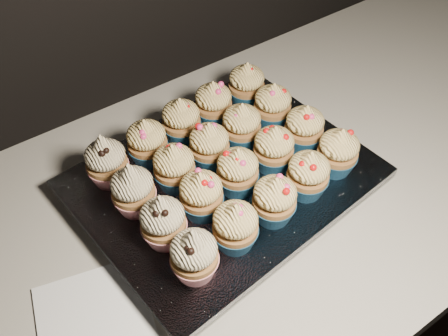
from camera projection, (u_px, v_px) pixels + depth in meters
name	position (u px, v px, depth m)	size (l,w,h in m)	color
cabinet	(241.00, 315.00, 1.15)	(2.40, 0.60, 0.86)	black
worktop	(248.00, 192.00, 0.81)	(2.44, 0.64, 0.04)	silver
napkin	(95.00, 318.00, 0.65)	(0.14, 0.14, 0.00)	white
baking_tray	(224.00, 185.00, 0.79)	(0.40, 0.30, 0.02)	black
foil_lining	(224.00, 177.00, 0.77)	(0.43, 0.33, 0.01)	silver
cupcake_0	(194.00, 255.00, 0.63)	(0.06, 0.06, 0.10)	red
cupcake_1	(235.00, 226.00, 0.66)	(0.06, 0.06, 0.08)	navy
cupcake_2	(274.00, 200.00, 0.69)	(0.06, 0.06, 0.08)	navy
cupcake_3	(308.00, 174.00, 0.72)	(0.06, 0.06, 0.08)	navy
cupcake_4	(338.00, 152.00, 0.75)	(0.06, 0.06, 0.08)	navy
cupcake_5	(163.00, 221.00, 0.66)	(0.06, 0.06, 0.10)	red
cupcake_6	(201.00, 195.00, 0.69)	(0.06, 0.06, 0.08)	navy
cupcake_7	(238.00, 171.00, 0.72)	(0.06, 0.06, 0.08)	navy
cupcake_8	(274.00, 149.00, 0.75)	(0.06, 0.06, 0.08)	navy
cupcake_9	(304.00, 128.00, 0.78)	(0.06, 0.06, 0.08)	navy
cupcake_10	(133.00, 190.00, 0.70)	(0.06, 0.06, 0.10)	red
cupcake_11	(174.00, 167.00, 0.73)	(0.06, 0.06, 0.08)	navy
cupcake_12	(209.00, 145.00, 0.76)	(0.06, 0.06, 0.08)	navy
cupcake_13	(242.00, 126.00, 0.79)	(0.06, 0.06, 0.08)	navy
cupcake_14	(272.00, 106.00, 0.82)	(0.06, 0.06, 0.08)	navy
cupcake_15	(106.00, 161.00, 0.73)	(0.06, 0.06, 0.10)	red
cupcake_16	(147.00, 142.00, 0.76)	(0.06, 0.06, 0.08)	navy
cupcake_17	(181.00, 121.00, 0.79)	(0.06, 0.06, 0.08)	navy
cupcake_18	(213.00, 104.00, 0.82)	(0.06, 0.06, 0.08)	navy
cupcake_19	(246.00, 85.00, 0.86)	(0.06, 0.06, 0.08)	navy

